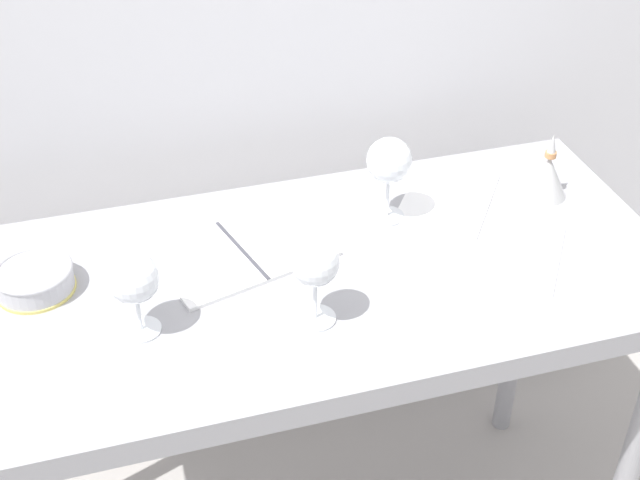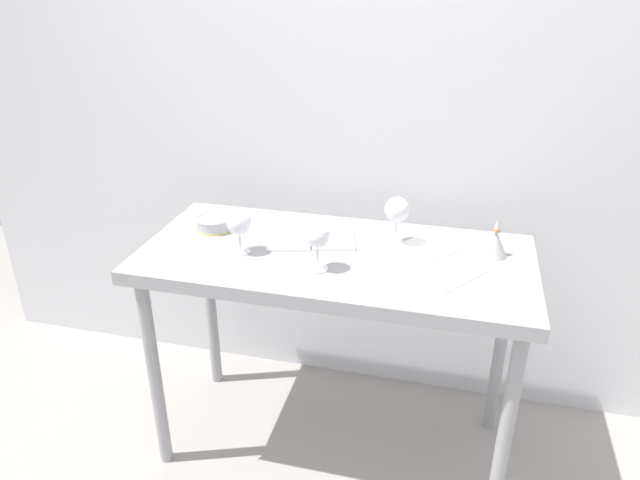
{
  "view_description": "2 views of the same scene",
  "coord_description": "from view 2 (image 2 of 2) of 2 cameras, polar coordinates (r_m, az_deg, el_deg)",
  "views": [
    {
      "loc": [
        -0.36,
        -1.27,
        1.93
      ],
      "look_at": [
        0.01,
        -0.03,
        0.99
      ],
      "focal_mm": 49.44,
      "sensor_mm": 36.0,
      "label": 1
    },
    {
      "loc": [
        0.4,
        -1.83,
        1.84
      ],
      "look_at": [
        -0.05,
        -0.04,
        0.96
      ],
      "focal_mm": 32.79,
      "sensor_mm": 36.0,
      "label": 2
    }
  ],
  "objects": [
    {
      "name": "open_notebook",
      "position": [
        2.2,
        -0.89,
        0.23
      ],
      "size": [
        0.37,
        0.29,
        0.01
      ],
      "rotation": [
        0.0,
        0.0,
        0.27
      ],
      "color": "white",
      "rests_on": "steel_counter"
    },
    {
      "name": "wine_glass_near_left",
      "position": [
        2.07,
        -7.92,
        1.61
      ],
      "size": [
        0.09,
        0.09,
        0.16
      ],
      "color": "white",
      "rests_on": "steel_counter"
    },
    {
      "name": "wine_glass_near_center",
      "position": [
        1.93,
        -0.26,
        0.3
      ],
      "size": [
        0.08,
        0.08,
        0.17
      ],
      "color": "white",
      "rests_on": "steel_counter"
    },
    {
      "name": "back_wall",
      "position": [
        2.42,
        4.26,
        12.48
      ],
      "size": [
        3.8,
        0.04,
        2.6
      ],
      "primitive_type": "cube",
      "color": "silver",
      "rests_on": "ground_plane"
    },
    {
      "name": "wine_glass_far_right",
      "position": [
        2.13,
        7.53,
        2.85
      ],
      "size": [
        0.09,
        0.09,
        0.18
      ],
      "color": "white",
      "rests_on": "steel_counter"
    },
    {
      "name": "ground_plane",
      "position": [
        2.63,
        1.28,
        -19.0
      ],
      "size": [
        6.0,
        6.0,
        0.0
      ],
      "primitive_type": "plane",
      "color": "#9D9893"
    },
    {
      "name": "tasting_sheet_upper",
      "position": [
        2.0,
        12.49,
        -3.22
      ],
      "size": [
        0.26,
        0.28,
        0.0
      ],
      "primitive_type": "cube",
      "rotation": [
        0.0,
        0.0,
        -0.61
      ],
      "color": "white",
      "rests_on": "steel_counter"
    },
    {
      "name": "steel_counter",
      "position": [
        2.14,
        1.45,
        -3.78
      ],
      "size": [
        1.4,
        0.65,
        0.9
      ],
      "color": "#96969C",
      "rests_on": "ground_plane"
    },
    {
      "name": "tasting_sheet_lower",
      "position": [
        2.2,
        11.26,
        -0.37
      ],
      "size": [
        0.29,
        0.31,
        0.0
      ],
      "primitive_type": "cube",
      "rotation": [
        0.0,
        0.0,
        -0.63
      ],
      "color": "white",
      "rests_on": "steel_counter"
    },
    {
      "name": "tasting_bowl",
      "position": [
        2.31,
        -10.26,
        1.73
      ],
      "size": [
        0.15,
        0.15,
        0.05
      ],
      "color": "#DBCC66",
      "rests_on": "steel_counter"
    },
    {
      "name": "decanter_funnel",
      "position": [
        2.14,
        16.71,
        -0.3
      ],
      "size": [
        0.09,
        0.09,
        0.15
      ],
      "color": "#B6B6B6",
      "rests_on": "steel_counter"
    }
  ]
}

